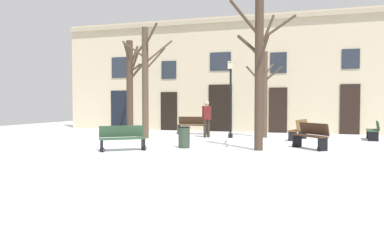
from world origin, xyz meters
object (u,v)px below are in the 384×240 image
Objects in this scene: streetlamp at (231,90)px; bench_back_to_back_right at (299,130)px; tree_foreground at (146,80)px; person_strolling at (207,117)px; bench_far_corner at (374,130)px; tree_right_of_center at (264,90)px; litter_bin at (184,137)px; bench_by_litter_bin at (192,125)px; tree_left_of_center at (131,82)px; tree_near_facade at (259,68)px; bench_near_lamp at (122,138)px; bench_back_to_back_left at (311,136)px.

bench_back_to_back_right is (3.15, -0.12, -1.79)m from streetlamp.
tree_foreground is 2.95× the size of person_strolling.
tree_right_of_center is at bearing -82.62° from bench_far_corner.
litter_bin is at bearing -26.48° from bench_back_to_back_right.
bench_by_litter_bin is 0.92× the size of person_strolling.
tree_left_of_center is 0.98× the size of tree_near_facade.
bench_far_corner is at bearing 147.98° from person_strolling.
person_strolling is at bearing -18.03° from tree_left_of_center.
bench_back_to_back_right is at bearing 75.18° from tree_near_facade.
bench_by_litter_bin is at bearing -94.41° from person_strolling.
bench_near_lamp is (-2.48, -6.08, -1.82)m from streetlamp.
tree_foreground reaches higher than streetlamp.
tree_near_facade is 5.31m from bench_near_lamp.
person_strolling is at bearing -77.59° from bench_far_corner.
tree_left_of_center reaches higher than person_strolling.
tree_foreground is at bearing -158.85° from tree_right_of_center.
bench_back_to_back_right is at bearing 49.48° from litter_bin.
bench_back_to_back_left is (2.23, -4.24, -1.79)m from tree_right_of_center.
tree_foreground is at bearing -73.05° from bench_far_corner.
streetlamp is 5.43m from bench_back_to_back_left.
bench_back_to_back_left is (1.72, 0.96, -2.37)m from tree_near_facade.
tree_foreground is 1.22× the size of tree_right_of_center.
streetlamp reaches higher than bench_back_to_back_right.
bench_far_corner is at bearing 8.70° from streetlamp.
streetlamp is at bearing -13.60° from tree_left_of_center.
tree_right_of_center is 5.46× the size of litter_bin.
tree_left_of_center reaches higher than bench_back_to_back_right.
streetlamp is at bearing 19.61° from tree_foreground.
bench_back_to_back_left is 3.48m from bench_back_to_back_right.
tree_left_of_center is (-2.19, 2.78, 0.05)m from tree_foreground.
tree_right_of_center is at bearing 21.15° from tree_foreground.
bench_near_lamp is (-3.96, -6.76, -1.83)m from tree_right_of_center.
tree_near_facade is at bearing -34.34° from bench_far_corner.
bench_back_to_back_right is at bearing 10.05° from tree_foreground.
tree_foreground reaches higher than bench_back_to_back_right.
litter_bin is 4.56m from bench_back_to_back_left.
tree_foreground is 5.42m from bench_near_lamp.
bench_by_litter_bin is at bearing 51.88° from bench_near_lamp.
tree_left_of_center is 11.11m from bench_back_to_back_left.
bench_near_lamp is at bearing -93.97° from bench_by_litter_bin.
bench_back_to_back_left is 0.88× the size of bench_back_to_back_right.
streetlamp is 5.05m from litter_bin.
tree_right_of_center is 2.97× the size of bench_back_to_back_left.
tree_near_facade is 3.23× the size of bench_back_to_back_right.
tree_left_of_center is 3.42× the size of bench_near_lamp.
bench_far_corner is at bearing -2.20° from tree_left_of_center.
tree_left_of_center is at bearing 179.81° from bench_by_litter_bin.
tree_foreground is at bearing -146.99° from bench_back_to_back_left.
person_strolling reaches higher than bench_by_litter_bin.
bench_back_to_back_right is (1.16, 4.40, -2.39)m from tree_near_facade.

